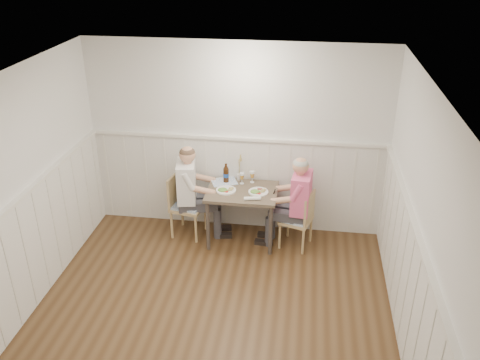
{
  "coord_description": "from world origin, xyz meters",
  "views": [
    {
      "loc": [
        0.91,
        -3.98,
        3.8
      ],
      "look_at": [
        0.13,
        1.64,
        1.0
      ],
      "focal_mm": 38.0,
      "sensor_mm": 36.0,
      "label": 1
    }
  ],
  "objects_px": {
    "dining_table": "(242,197)",
    "man_in_pink": "(297,210)",
    "chair_left": "(184,203)",
    "chair_right": "(300,218)",
    "diner_cream": "(190,199)",
    "beer_bottle": "(226,174)",
    "grass_vase": "(238,168)"
  },
  "relations": [
    {
      "from": "dining_table",
      "to": "grass_vase",
      "type": "distance_m",
      "value": 0.43
    },
    {
      "from": "man_in_pink",
      "to": "beer_bottle",
      "type": "distance_m",
      "value": 1.06
    },
    {
      "from": "chair_left",
      "to": "diner_cream",
      "type": "bearing_deg",
      "value": -14.57
    },
    {
      "from": "chair_left",
      "to": "chair_right",
      "type": "bearing_deg",
      "value": -3.99
    },
    {
      "from": "chair_right",
      "to": "chair_left",
      "type": "distance_m",
      "value": 1.57
    },
    {
      "from": "grass_vase",
      "to": "man_in_pink",
      "type": "bearing_deg",
      "value": -23.17
    },
    {
      "from": "chair_right",
      "to": "grass_vase",
      "type": "height_order",
      "value": "grass_vase"
    },
    {
      "from": "dining_table",
      "to": "chair_left",
      "type": "relative_size",
      "value": 1.04
    },
    {
      "from": "man_in_pink",
      "to": "grass_vase",
      "type": "relative_size",
      "value": 3.28
    },
    {
      "from": "chair_right",
      "to": "man_in_pink",
      "type": "distance_m",
      "value": 0.12
    },
    {
      "from": "diner_cream",
      "to": "grass_vase",
      "type": "xyz_separation_m",
      "value": [
        0.61,
        0.28,
        0.37
      ]
    },
    {
      "from": "beer_bottle",
      "to": "diner_cream",
      "type": "bearing_deg",
      "value": -158.02
    },
    {
      "from": "chair_right",
      "to": "grass_vase",
      "type": "relative_size",
      "value": 2.01
    },
    {
      "from": "man_in_pink",
      "to": "beer_bottle",
      "type": "bearing_deg",
      "value": 165.22
    },
    {
      "from": "diner_cream",
      "to": "beer_bottle",
      "type": "xyz_separation_m",
      "value": [
        0.46,
        0.19,
        0.31
      ]
    },
    {
      "from": "diner_cream",
      "to": "dining_table",
      "type": "bearing_deg",
      "value": -2.51
    },
    {
      "from": "chair_left",
      "to": "man_in_pink",
      "type": "height_order",
      "value": "man_in_pink"
    },
    {
      "from": "chair_right",
      "to": "dining_table",
      "type": "bearing_deg",
      "value": 175.97
    },
    {
      "from": "chair_right",
      "to": "man_in_pink",
      "type": "xyz_separation_m",
      "value": [
        -0.04,
        0.01,
        0.11
      ]
    },
    {
      "from": "man_in_pink",
      "to": "grass_vase",
      "type": "xyz_separation_m",
      "value": [
        -0.82,
        0.35,
        0.38
      ]
    },
    {
      "from": "chair_right",
      "to": "grass_vase",
      "type": "xyz_separation_m",
      "value": [
        -0.86,
        0.36,
        0.5
      ]
    },
    {
      "from": "chair_right",
      "to": "chair_left",
      "type": "bearing_deg",
      "value": 176.01
    },
    {
      "from": "dining_table",
      "to": "diner_cream",
      "type": "height_order",
      "value": "diner_cream"
    },
    {
      "from": "man_in_pink",
      "to": "grass_vase",
      "type": "height_order",
      "value": "man_in_pink"
    },
    {
      "from": "beer_bottle",
      "to": "man_in_pink",
      "type": "bearing_deg",
      "value": -14.78
    },
    {
      "from": "chair_left",
      "to": "grass_vase",
      "type": "bearing_deg",
      "value": 19.79
    },
    {
      "from": "dining_table",
      "to": "man_in_pink",
      "type": "bearing_deg",
      "value": -3.23
    },
    {
      "from": "chair_right",
      "to": "man_in_pink",
      "type": "bearing_deg",
      "value": 161.73
    },
    {
      "from": "chair_right",
      "to": "beer_bottle",
      "type": "height_order",
      "value": "beer_bottle"
    },
    {
      "from": "beer_bottle",
      "to": "grass_vase",
      "type": "relative_size",
      "value": 0.68
    },
    {
      "from": "man_in_pink",
      "to": "chair_left",
      "type": "bearing_deg",
      "value": 176.39
    },
    {
      "from": "beer_bottle",
      "to": "dining_table",
      "type": "bearing_deg",
      "value": -41.21
    }
  ]
}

